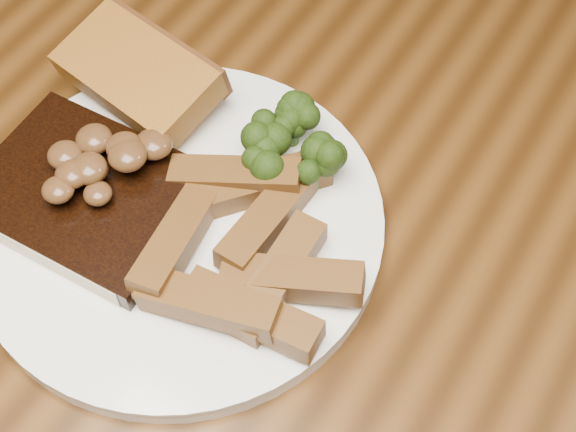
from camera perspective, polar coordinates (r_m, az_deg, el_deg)
name	(u,v)px	position (r m, az deg, el deg)	size (l,w,h in m)	color
dining_table	(284,307)	(0.65, -0.28, -6.47)	(1.60, 0.90, 0.75)	#4C2B0F
plate	(181,224)	(0.57, -7.62, -0.56)	(0.29, 0.29, 0.01)	white
steak	(88,195)	(0.58, -14.00, 1.43)	(0.15, 0.12, 0.02)	black
steak_bone	(40,252)	(0.56, -17.23, -2.44)	(0.14, 0.01, 0.02)	beige
mushroom_pile	(109,166)	(0.56, -12.59, 3.52)	(0.08, 0.08, 0.03)	#4F2D18
garlic_bread	(142,93)	(0.63, -10.36, 8.58)	(0.12, 0.06, 0.03)	#99641B
potato_wedges	(234,251)	(0.54, -3.87, -2.47)	(0.12, 0.12, 0.02)	brown
broccoli_cluster	(301,151)	(0.57, 0.97, 4.68)	(0.07, 0.07, 0.04)	#24390D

